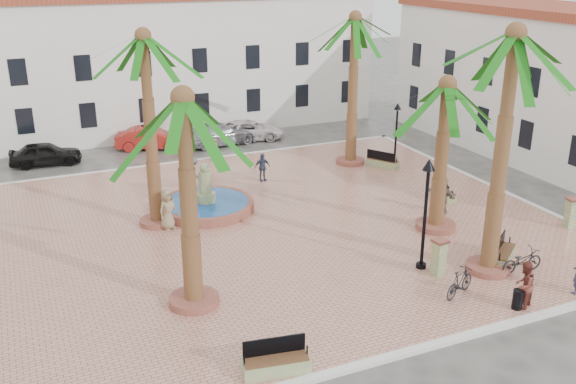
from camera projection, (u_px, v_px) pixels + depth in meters
name	position (u px, v px, depth m)	size (l,w,h in m)	color
ground	(268.00, 228.00, 29.45)	(120.00, 120.00, 0.00)	#56544F
plaza	(268.00, 226.00, 29.43)	(26.00, 22.00, 0.15)	tan
kerb_n	(200.00, 160.00, 38.86)	(26.30, 0.30, 0.16)	silver
kerb_s	(401.00, 354.00, 19.99)	(26.30, 0.30, 0.16)	silver
kerb_e	(493.00, 187.00, 34.34)	(0.30, 22.30, 0.16)	silver
building_north	(160.00, 61.00, 44.95)	(30.40, 7.40, 9.50)	white
building_east	(573.00, 88.00, 37.17)	(7.40, 26.40, 9.00)	white
fountain	(206.00, 204.00, 30.97)	(4.64, 4.64, 2.40)	#9F5544
palm_nw	(145.00, 58.00, 26.89)	(5.21, 5.21, 8.84)	#9F5544
palm_sw	(184.00, 126.00, 20.51)	(5.82, 5.82, 7.80)	#9F5544
palm_s	(513.00, 61.00, 22.33)	(5.60, 5.60, 9.49)	#9F5544
palm_e	(446.00, 105.00, 27.06)	(5.81, 5.81, 6.95)	#9F5544
palm_ne	(355.00, 34.00, 35.50)	(5.46, 5.46, 8.79)	#9F5544
bench_s	(276.00, 364.00, 18.89)	(2.08, 0.93, 1.06)	#8F9D66
bench_se	(503.00, 255.00, 25.78)	(1.87, 1.59, 1.00)	#8F9D66
bench_e	(443.00, 193.00, 32.55)	(0.75, 1.78, 0.91)	#8F9D66
bench_ne	(382.00, 162.00, 37.30)	(1.47, 1.93, 1.00)	#8F9D66
lamppost_s	(427.00, 195.00, 24.32)	(0.49, 0.49, 4.51)	black
lamppost_e	(397.00, 124.00, 36.42)	(0.41, 0.41, 3.81)	black
bollard_se	(439.00, 257.00, 24.54)	(0.61, 0.61, 1.48)	#8F9D66
bollard_n	(214.00, 150.00, 38.38)	(0.49, 0.49, 1.26)	#8F9D66
bollard_e	(571.00, 212.00, 28.87)	(0.56, 0.56, 1.41)	#8F9D66
litter_bin	(518.00, 299.00, 22.31)	(0.37, 0.37, 0.72)	black
bicycle_a	(522.00, 261.00, 24.87)	(0.64, 1.83, 0.96)	black
cyclist_b	(524.00, 285.00, 22.20)	(0.86, 0.67, 1.76)	maroon
bicycle_b	(460.00, 282.00, 23.12)	(0.49, 1.75, 1.05)	black
pedestrian_fountain_a	(168.00, 209.00, 28.66)	(0.91, 0.59, 1.86)	#957D5C
pedestrian_fountain_b	(262.00, 167.00, 34.85)	(0.92, 0.38, 1.56)	#38435C
pedestrian_north	(194.00, 172.00, 33.90)	(1.07, 0.62, 1.66)	#4D4D52
pedestrian_east	(442.00, 195.00, 30.59)	(1.63, 0.52, 1.75)	#71665A
car_black	(45.00, 154.00, 38.02)	(1.65, 4.10, 1.40)	black
car_red	(150.00, 138.00, 41.16)	(1.52, 4.35, 1.43)	#A6211A
car_silver	(220.00, 134.00, 42.14)	(2.03, 4.98, 1.45)	#97959D
car_white	(249.00, 130.00, 43.37)	(2.14, 4.63, 1.29)	silver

